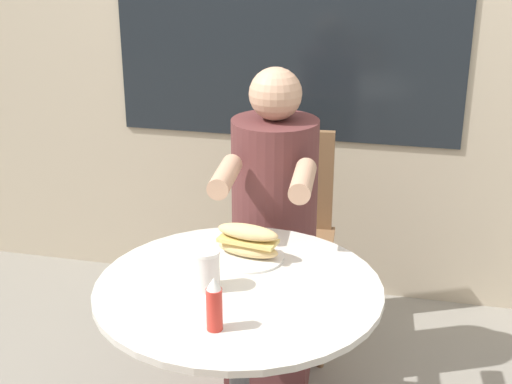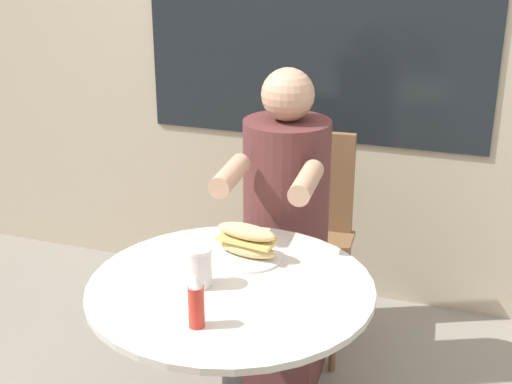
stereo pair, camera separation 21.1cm
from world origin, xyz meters
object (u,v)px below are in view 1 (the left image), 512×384
(condiment_bottle, at_px, (216,305))
(sandwich_on_plate, at_px, (248,244))
(seated_diner, at_px, (273,252))
(drink_cup, at_px, (207,269))
(diner_chair, at_px, (288,218))
(cafe_table, at_px, (239,341))

(condiment_bottle, bearing_deg, sandwich_on_plate, 92.76)
(seated_diner, bearing_deg, drink_cup, 80.02)
(drink_cup, bearing_deg, diner_chair, 87.19)
(diner_chair, xyz_separation_m, condiment_bottle, (0.04, -1.15, 0.25))
(seated_diner, bearing_deg, sandwich_on_plate, 86.51)
(sandwich_on_plate, bearing_deg, diner_chair, 91.41)
(diner_chair, height_order, sandwich_on_plate, diner_chair)
(cafe_table, height_order, sandwich_on_plate, sandwich_on_plate)
(seated_diner, height_order, condiment_bottle, seated_diner)
(seated_diner, distance_m, sandwich_on_plate, 0.46)
(sandwich_on_plate, distance_m, drink_cup, 0.22)
(drink_cup, bearing_deg, seated_diner, 84.70)
(seated_diner, bearing_deg, diner_chair, -93.00)
(sandwich_on_plate, bearing_deg, condiment_bottle, -87.24)
(sandwich_on_plate, xyz_separation_m, drink_cup, (-0.07, -0.21, 0.01))
(seated_diner, xyz_separation_m, condiment_bottle, (0.03, -0.81, 0.24))
(cafe_table, bearing_deg, drink_cup, -156.09)
(diner_chair, height_order, drink_cup, diner_chair)
(condiment_bottle, bearing_deg, diner_chair, 91.88)
(seated_diner, bearing_deg, cafe_table, 87.66)
(drink_cup, height_order, condiment_bottle, condiment_bottle)
(diner_chair, distance_m, seated_diner, 0.34)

